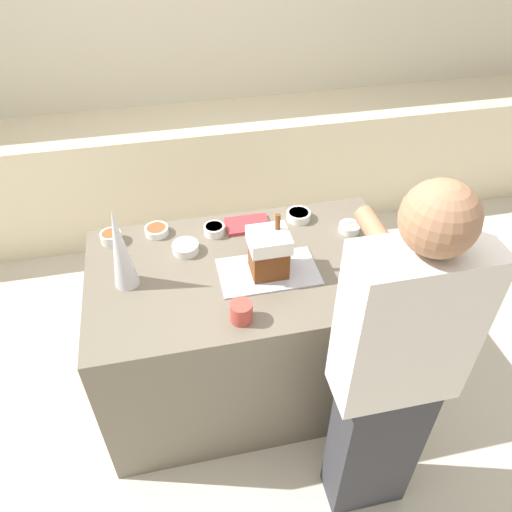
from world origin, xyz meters
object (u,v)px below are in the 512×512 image
Objects in this scene: cookbook at (247,225)px; person at (393,375)px; mug at (241,312)px; candy_bowl_near_tray_left at (214,229)px; candy_bowl_center_rear at (299,215)px; gingerbread_house at (269,252)px; candy_bowl_front_corner at (111,237)px; decorative_tree at (120,248)px; candy_bowl_far_left at (157,230)px; baking_tray at (268,272)px; candy_bowl_far_right at (349,227)px; candy_bowl_behind_tray at (186,247)px.

person is (0.35, -1.07, 0.00)m from cookbook.
cookbook is at bearing 76.44° from mug.
candy_bowl_center_rear is at bearing 3.96° from candy_bowl_near_tray_left.
candy_bowl_front_corner is (-0.73, 0.40, -0.10)m from gingerbread_house.
decorative_tree is at bearing -147.53° from candy_bowl_near_tray_left.
decorative_tree is 0.60m from mug.
decorative_tree is 3.89× the size of candy_bowl_front_corner.
candy_bowl_far_left is at bearing 114.89° from mug.
candy_bowl_far_left is (-0.50, 0.41, 0.02)m from baking_tray.
gingerbread_house reaches higher than candy_bowl_front_corner.
cookbook is at bearing -178.96° from candy_bowl_center_rear.
candy_bowl_near_tray_left is 0.98× the size of candy_bowl_far_right.
candy_bowl_near_tray_left is 0.18m from cookbook.
candy_bowl_behind_tray is at bearing -166.77° from candy_bowl_center_rear.
gingerbread_house is 2.72× the size of candy_bowl_far_right.
candy_bowl_center_rear reaches higher than cookbook.
cookbook is (0.63, 0.31, -0.20)m from decorative_tree.
candy_bowl_far_left is at bearing 65.79° from decorative_tree.
candy_bowl_far_right is 1.15× the size of mug.
decorative_tree is 3.82× the size of candy_bowl_near_tray_left.
baking_tray is 4.22× the size of candy_bowl_far_right.
gingerbread_house is at bearing -32.84° from candy_bowl_behind_tray.
candy_bowl_near_tray_left is 0.48× the size of cookbook.
baking_tray is 0.54m from candy_bowl_far_right.
candy_bowl_near_tray_left is (-0.21, 0.35, -0.10)m from gingerbread_house.
candy_bowl_front_corner is at bearing -175.44° from candy_bowl_far_left.
baking_tray is 4.39× the size of candy_bowl_front_corner.
decorative_tree is at bearing 174.29° from baking_tray.
candy_bowl_front_corner is 0.83× the size of candy_bowl_center_rear.
gingerbread_house is 3.12× the size of mug.
decorative_tree is at bearing -114.21° from candy_bowl_far_left.
person is at bearing -86.28° from candy_bowl_center_rear.
candy_bowl_behind_tray is (0.13, -0.18, 0.00)m from candy_bowl_far_left.
candy_bowl_front_corner reaches higher than candy_bowl_center_rear.
candy_bowl_behind_tray reaches higher than candy_bowl_center_rear.
candy_bowl_near_tray_left is 0.30m from candy_bowl_far_left.
cookbook is at bearing 108.29° from person.
mug is (-0.18, -0.27, 0.04)m from baking_tray.
baking_tray is 4.84× the size of mug.
decorative_tree reaches higher than candy_bowl_near_tray_left.
person is (0.33, -0.69, -0.11)m from gingerbread_house.
person reaches higher than candy_bowl_behind_tray.
candy_bowl_near_tray_left is (0.45, 0.29, -0.18)m from decorative_tree.
candy_bowl_center_rear is at bearing 56.18° from gingerbread_house.
mug is at bearing -143.46° from candy_bowl_far_right.
person reaches higher than candy_bowl_far_right.
baking_tray is at bearing -5.71° from decorative_tree.
decorative_tree is at bearing -160.78° from candy_bowl_center_rear.
mug is at bearing -123.94° from gingerbread_house.
candy_bowl_near_tray_left is 1.17m from person.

